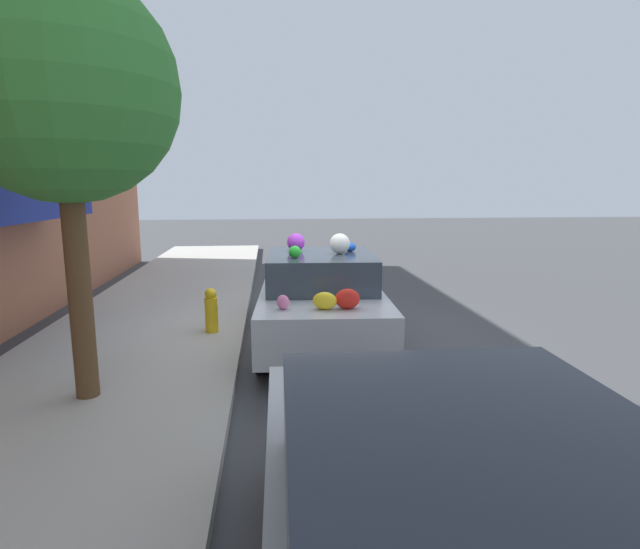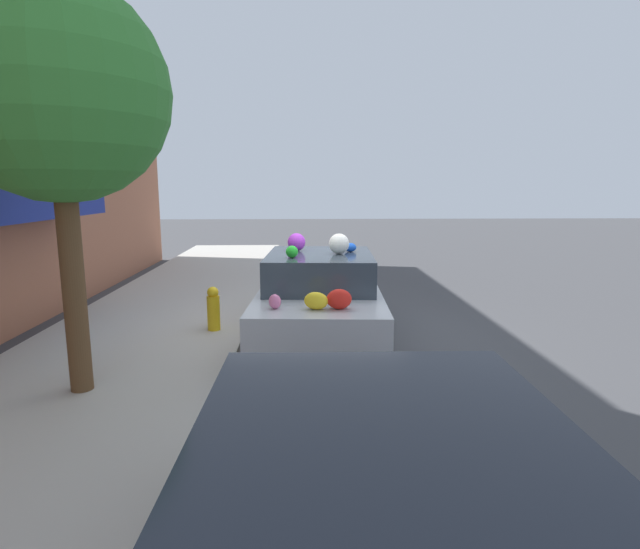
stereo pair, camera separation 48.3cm
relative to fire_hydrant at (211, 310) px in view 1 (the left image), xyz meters
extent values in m
plane|color=#424244|center=(-0.27, -1.59, -0.48)|extent=(60.00, 60.00, 0.00)
cube|color=#B2ADA3|center=(-0.27, 1.11, -0.41)|extent=(24.00, 3.20, 0.13)
cube|color=navy|center=(-0.02, 2.76, 1.70)|extent=(3.84, 0.90, 0.55)
cylinder|color=brown|center=(-2.33, 1.07, 0.86)|extent=(0.24, 0.24, 2.41)
sphere|color=#388433|center=(-2.33, 1.07, 2.86)|extent=(2.28, 2.28, 2.28)
cylinder|color=gold|center=(0.00, 0.00, -0.07)|extent=(0.20, 0.20, 0.55)
sphere|color=gold|center=(0.00, 0.00, 0.26)|extent=(0.18, 0.18, 0.18)
cube|color=#B7BABF|center=(-0.27, -1.68, 0.13)|extent=(4.19, 1.95, 0.62)
cube|color=#333D47|center=(-0.44, -1.67, 0.69)|extent=(1.93, 1.62, 0.49)
cylinder|color=black|center=(1.04, -0.95, -0.18)|extent=(0.61, 0.21, 0.61)
cylinder|color=black|center=(0.96, -2.54, -0.18)|extent=(0.61, 0.21, 0.61)
cylinder|color=black|center=(-1.50, -0.82, -0.18)|extent=(0.61, 0.21, 0.61)
cylinder|color=black|center=(-1.59, -2.40, -0.18)|extent=(0.61, 0.21, 0.61)
ellipsoid|color=pink|center=(-1.81, -1.08, 0.53)|extent=(0.21, 0.21, 0.18)
sphere|color=purple|center=(-0.11, -1.32, 1.07)|extent=(0.36, 0.36, 0.27)
sphere|color=red|center=(1.31, -1.49, 0.56)|extent=(0.29, 0.29, 0.25)
ellipsoid|color=blue|center=(-0.25, -2.14, 1.00)|extent=(0.21, 0.22, 0.13)
sphere|color=green|center=(-0.87, -1.27, 1.02)|extent=(0.23, 0.23, 0.17)
ellipsoid|color=yellow|center=(-1.87, -1.57, 0.55)|extent=(0.27, 0.34, 0.21)
ellipsoid|color=pink|center=(0.61, -1.60, 0.56)|extent=(0.36, 0.25, 0.24)
sphere|color=pink|center=(1.07, -1.43, 0.53)|extent=(0.18, 0.18, 0.18)
sphere|color=white|center=(-0.49, -1.95, 1.08)|extent=(0.40, 0.40, 0.30)
ellipsoid|color=red|center=(-1.85, -1.85, 0.56)|extent=(0.24, 0.32, 0.25)
sphere|color=yellow|center=(1.10, -1.36, 0.57)|extent=(0.35, 0.35, 0.25)
sphere|color=green|center=(1.22, -1.93, 0.55)|extent=(0.28, 0.28, 0.21)
cube|color=#1E232D|center=(-5.90, -1.74, 0.70)|extent=(1.82, 1.54, 0.54)
cylinder|color=black|center=(-4.50, -0.97, -0.15)|extent=(0.66, 0.19, 0.66)
cylinder|color=black|center=(-4.52, -2.55, -0.15)|extent=(0.66, 0.19, 0.66)
camera|label=1|loc=(-7.69, -0.93, 1.90)|focal=28.00mm
camera|label=2|loc=(-7.72, -1.41, 1.90)|focal=28.00mm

